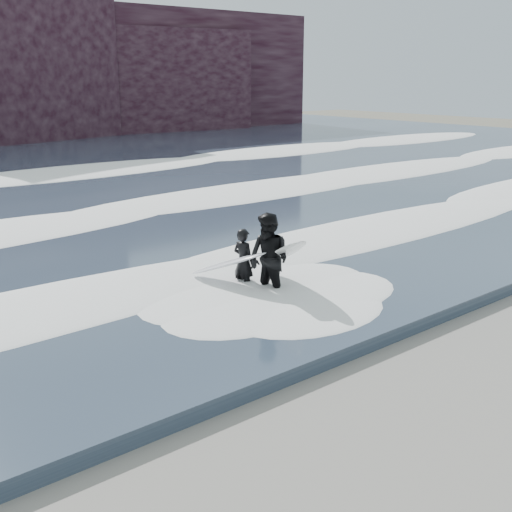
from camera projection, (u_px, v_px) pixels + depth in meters
name	position (u px, v px, depth m)	size (l,w,h in m)	color
foam_near	(195.00, 259.00, 16.08)	(60.00, 3.20, 0.20)	white
foam_mid	(74.00, 213.00, 21.24)	(60.00, 4.00, 0.24)	white
surfer_left	(239.00, 262.00, 14.41)	(1.23, 2.04, 1.55)	black
surfer_right	(270.00, 259.00, 13.83)	(1.50, 2.14, 2.02)	black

